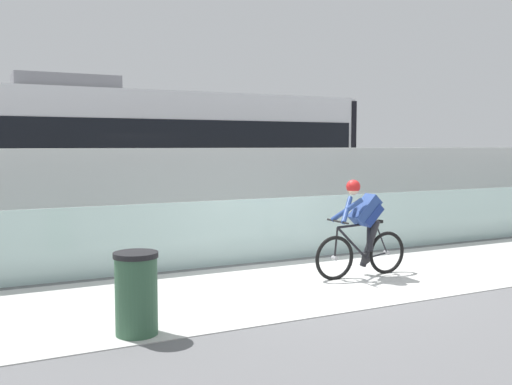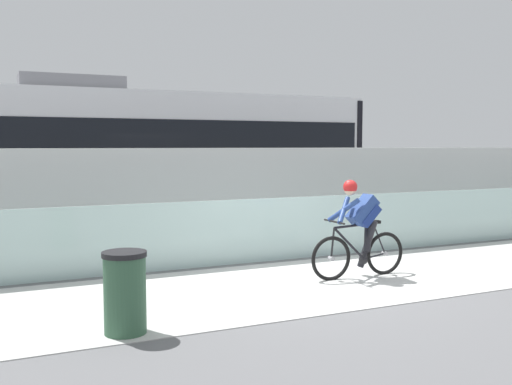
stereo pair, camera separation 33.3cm
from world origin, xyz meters
name	(u,v)px [view 2 (the right image)]	position (x,y,z in m)	size (l,w,h in m)	color
ground_plane	(321,282)	(0.00, 0.00, 0.00)	(200.00, 200.00, 0.00)	slate
bike_path_deck	(321,281)	(0.00, 0.00, 0.01)	(32.00, 3.20, 0.01)	silver
glass_parapet	(270,230)	(0.00, 1.85, 0.59)	(32.00, 0.05, 1.18)	silver
concrete_barrier_wall	(233,197)	(0.00, 3.65, 1.05)	(32.00, 0.36, 2.10)	silver
tram_rail_near	(196,230)	(0.00, 6.13, 0.00)	(32.00, 0.08, 0.01)	#595654
tram_rail_far	(179,223)	(0.00, 7.57, 0.00)	(32.00, 0.08, 0.01)	#595654
tram	(153,156)	(-0.88, 6.85, 1.89)	(11.06, 2.54, 3.81)	silver
cyclist_on_bike	(359,230)	(0.71, 0.00, 0.78)	(1.77, 0.58, 1.61)	black
trash_bin	(125,293)	(-3.37, -1.25, 0.48)	(0.51, 0.51, 0.96)	#33593F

